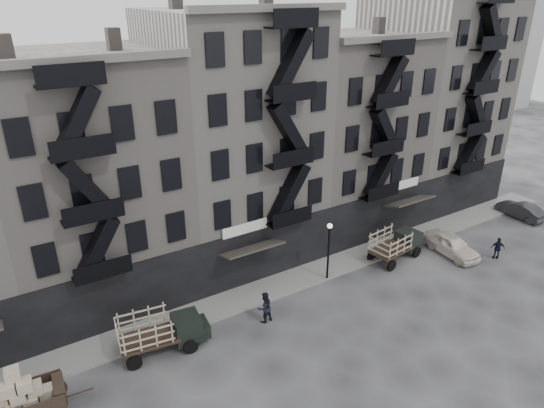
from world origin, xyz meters
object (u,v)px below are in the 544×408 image
wagon (18,394)px  car_east (452,245)px  stake_truck_east (397,242)px  car_far (521,210)px  pedestrian_mid (265,307)px  policeman (498,248)px  stake_truck_west (161,329)px

wagon → car_east: bearing=4.3°
stake_truck_east → car_far: (14.15, -0.75, -0.67)m
wagon → pedestrian_mid: (13.09, 0.55, -0.79)m
pedestrian_mid → stake_truck_east: bearing=-179.7°
stake_truck_east → policeman: size_ratio=2.90×
stake_truck_east → pedestrian_mid: size_ratio=2.48×
car_east → car_far: 10.29m
wagon → stake_truck_west: wagon is taller
car_east → policeman: 3.17m
wagon → policeman: (31.30, -2.27, -0.93)m
stake_truck_east → car_far: 14.19m
car_east → pedestrian_mid: size_ratio=2.26×
wagon → pedestrian_mid: size_ratio=1.94×
car_east → policeman: (2.28, -2.20, 0.09)m
wagon → stake_truck_west: size_ratio=0.77×
car_far → policeman: size_ratio=2.43×
car_east → car_far: size_ratio=1.08×
stake_truck_east → car_east: stake_truck_east is taller
stake_truck_west → car_east: (21.96, -1.49, -0.61)m
stake_truck_west → stake_truck_east: 18.04m
stake_truck_east → wagon: bearing=176.4°
pedestrian_mid → policeman: pedestrian_mid is taller
stake_truck_west → car_far: bearing=7.0°
car_far → stake_truck_east: bearing=-1.6°
wagon → pedestrian_mid: bearing=6.8°
wagon → car_east: 29.04m
car_east → pedestrian_mid: pedestrian_mid is taller
wagon → car_far: size_ratio=0.93×
stake_truck_west → policeman: bearing=-0.9°
policeman → pedestrian_mid: bearing=33.1°
pedestrian_mid → wagon: bearing=-2.9°
car_far → wagon: bearing=2.9°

